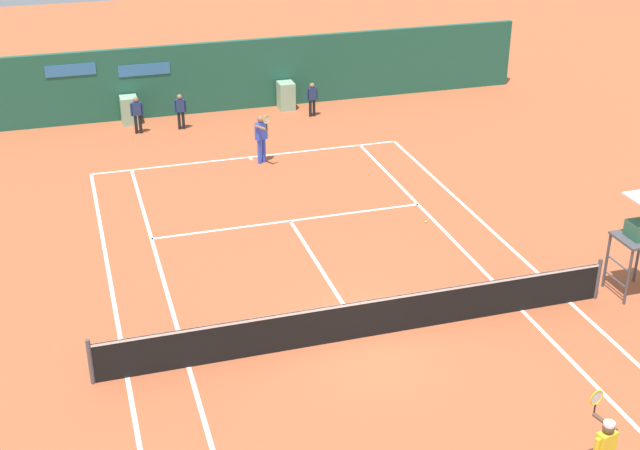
# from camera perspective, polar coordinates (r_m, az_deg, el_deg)

# --- Properties ---
(ground_plane) EXTENTS (80.00, 80.00, 0.01)m
(ground_plane) POSITION_cam_1_polar(r_m,az_deg,el_deg) (20.44, 2.35, -6.47)
(ground_plane) COLOR #B25633
(tennis_net) EXTENTS (12.10, 0.10, 1.07)m
(tennis_net) POSITION_cam_1_polar(r_m,az_deg,el_deg) (19.71, 2.92, -6.08)
(tennis_net) COLOR #4C4C51
(tennis_net) RESTS_ON ground_plane
(sponsor_back_wall) EXTENTS (25.00, 1.02, 2.72)m
(sponsor_back_wall) POSITION_cam_1_polar(r_m,az_deg,el_deg) (34.53, -6.70, 9.51)
(sponsor_back_wall) COLOR #1E5642
(sponsor_back_wall) RESTS_ON ground_plane
(umpire_chair) EXTENTS (1.00, 1.00, 2.59)m
(umpire_chair) POSITION_cam_1_polar(r_m,az_deg,el_deg) (22.26, 20.15, -0.47)
(umpire_chair) COLOR #47474C
(umpire_chair) RESTS_ON ground_plane
(player_on_baseline) EXTENTS (0.49, 0.87, 1.88)m
(player_on_baseline) POSITION_cam_1_polar(r_m,az_deg,el_deg) (29.19, -3.84, 5.87)
(player_on_baseline) COLOR blue
(player_on_baseline) RESTS_ON ground_plane
(player_near_side) EXTENTS (0.50, 0.73, 1.77)m
(player_near_side) POSITION_cam_1_polar(r_m,az_deg,el_deg) (16.20, 18.03, -13.75)
(player_near_side) COLOR yellow
(player_near_side) RESTS_ON ground_plane
(ball_kid_left_post) EXTENTS (0.44, 0.18, 1.33)m
(ball_kid_left_post) POSITION_cam_1_polar(r_m,az_deg,el_deg) (33.81, -0.52, 8.35)
(ball_kid_left_post) COLOR black
(ball_kid_left_post) RESTS_ON ground_plane
(ball_kid_centre_post) EXTENTS (0.44, 0.20, 1.34)m
(ball_kid_centre_post) POSITION_cam_1_polar(r_m,az_deg,el_deg) (32.81, -9.10, 7.48)
(ball_kid_centre_post) COLOR black
(ball_kid_centre_post) RESTS_ON ground_plane
(ball_kid_right_post) EXTENTS (0.46, 0.20, 1.38)m
(ball_kid_right_post) POSITION_cam_1_polar(r_m,az_deg,el_deg) (32.64, -11.86, 7.21)
(ball_kid_right_post) COLOR black
(ball_kid_right_post) RESTS_ON ground_plane
(tennis_ball_near_service_line) EXTENTS (0.07, 0.07, 0.07)m
(tennis_ball_near_service_line) POSITION_cam_1_polar(r_m,az_deg,el_deg) (25.36, 6.93, 0.21)
(tennis_ball_near_service_line) COLOR #CCE033
(tennis_ball_near_service_line) RESTS_ON ground_plane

